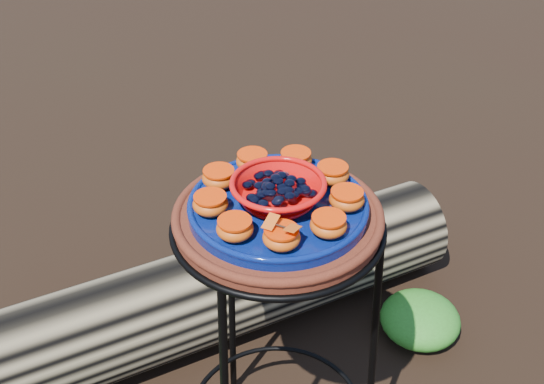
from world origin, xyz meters
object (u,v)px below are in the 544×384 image
plant_stand (277,354)px  driftwood_log (209,295)px  cobalt_plate (278,208)px  red_bowl (278,192)px  terracotta_saucer (278,219)px

plant_stand → driftwood_log: 0.50m
cobalt_plate → red_bowl: bearing=0.0°
plant_stand → terracotta_saucer: 0.37m
terracotta_saucer → red_bowl: (0.00, 0.00, 0.06)m
plant_stand → driftwood_log: plant_stand is taller
plant_stand → terracotta_saucer: bearing=0.0°
plant_stand → cobalt_plate: size_ratio=2.13×
plant_stand → cobalt_plate: cobalt_plate is taller
terracotta_saucer → driftwood_log: (0.05, 0.45, -0.58)m
terracotta_saucer → driftwood_log: bearing=83.8°
plant_stand → red_bowl: 0.43m
plant_stand → cobalt_plate: bearing=0.0°
terracotta_saucer → cobalt_plate: (0.00, 0.00, 0.03)m
red_bowl → cobalt_plate: bearing=0.0°
terracotta_saucer → driftwood_log: terracotta_saucer is taller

